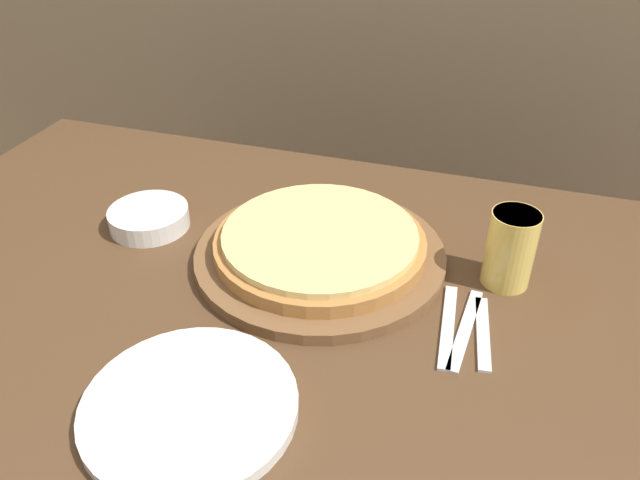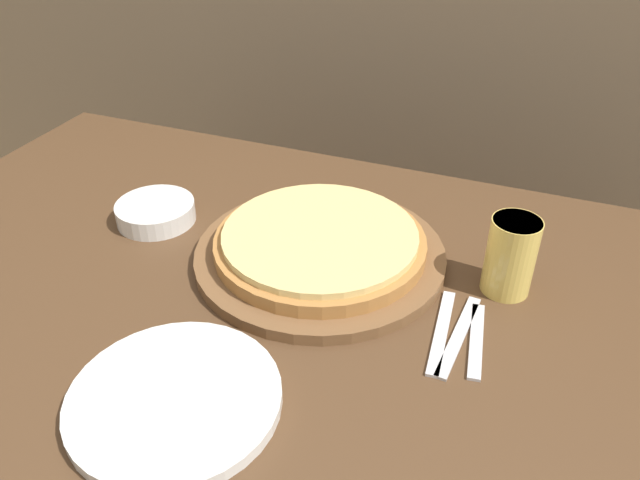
% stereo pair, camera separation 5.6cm
% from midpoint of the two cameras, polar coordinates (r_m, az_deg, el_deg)
% --- Properties ---
extents(dining_table, '(1.55, 0.91, 0.76)m').
position_cam_midpoint_polar(dining_table, '(1.26, -3.18, -17.91)').
color(dining_table, '#4C331E').
rests_on(dining_table, ground_plane).
extents(pizza_on_board, '(0.42, 0.42, 0.06)m').
position_cam_midpoint_polar(pizza_on_board, '(1.03, -1.56, -0.72)').
color(pizza_on_board, brown).
rests_on(pizza_on_board, dining_table).
extents(beer_glass, '(0.08, 0.08, 0.13)m').
position_cam_midpoint_polar(beer_glass, '(1.00, 15.53, -0.55)').
color(beer_glass, '#E5C65B').
rests_on(beer_glass, dining_table).
extents(dinner_plate, '(0.27, 0.27, 0.02)m').
position_cam_midpoint_polar(dinner_plate, '(0.82, -13.80, -14.59)').
color(dinner_plate, silver).
rests_on(dinner_plate, dining_table).
extents(side_bowl, '(0.14, 0.14, 0.04)m').
position_cam_midpoint_polar(side_bowl, '(1.17, -16.69, 1.93)').
color(side_bowl, silver).
rests_on(side_bowl, dining_table).
extents(fork, '(0.03, 0.18, 0.00)m').
position_cam_midpoint_polar(fork, '(0.93, 9.91, -7.77)').
color(fork, silver).
rests_on(fork, dining_table).
extents(dinner_knife, '(0.03, 0.18, 0.00)m').
position_cam_midpoint_polar(dinner_knife, '(0.93, 11.44, -8.05)').
color(dinner_knife, silver).
rests_on(dinner_knife, dining_table).
extents(spoon, '(0.04, 0.16, 0.00)m').
position_cam_midpoint_polar(spoon, '(0.93, 12.98, -8.32)').
color(spoon, silver).
rests_on(spoon, dining_table).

